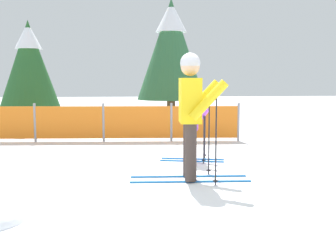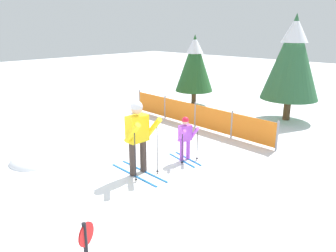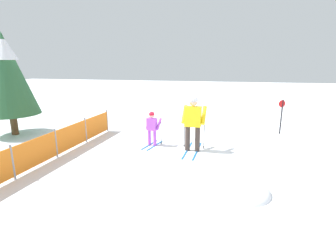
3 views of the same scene
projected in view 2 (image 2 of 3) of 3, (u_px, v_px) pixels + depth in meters
ground_plane at (132, 173)px, 8.06m from camera, size 60.00×60.00×0.00m
skier_adult at (138, 131)px, 7.70m from camera, size 1.74×0.79×1.82m
skier_child at (185, 135)px, 8.64m from camera, size 1.16×0.58×1.21m
safety_fence at (195, 115)px, 11.62m from camera, size 6.42×0.48×0.90m
conifer_far at (195, 62)px, 14.52m from camera, size 1.69×1.69×3.15m
conifer_near at (293, 56)px, 11.99m from camera, size 2.11×2.11×3.93m
snow_mound at (31, 163)px, 8.65m from camera, size 1.22×1.04×0.49m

